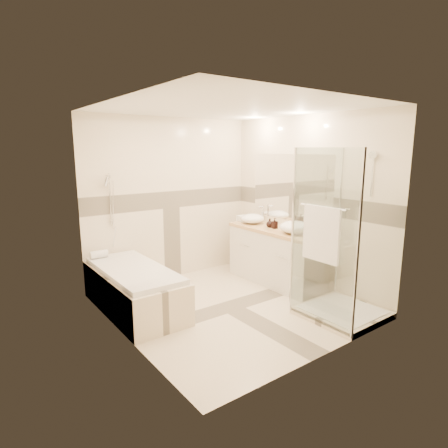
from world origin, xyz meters
TOP-DOWN VIEW (x-y plane):
  - room at (0.06, 0.01)m, footprint 2.82×3.02m
  - bathtub at (-1.02, 0.65)m, footprint 0.75×1.70m
  - vanity at (1.12, 0.30)m, footprint 0.58×1.62m
  - shower_enclosure at (0.83, -0.97)m, footprint 0.96×0.93m
  - vessel_sink_near at (1.10, 0.84)m, footprint 0.38×0.38m
  - vessel_sink_far at (1.10, -0.08)m, footprint 0.44×0.44m
  - faucet_near at (1.32, 0.84)m, footprint 0.11×0.03m
  - faucet_far at (1.32, -0.08)m, footprint 0.10×0.03m
  - amenity_bottle_a at (1.10, 0.33)m, footprint 0.08×0.08m
  - amenity_bottle_b at (1.10, 0.43)m, footprint 0.13×0.13m
  - folded_towels at (1.10, 1.02)m, footprint 0.20×0.30m
  - rolled_towel at (-1.23, 1.33)m, footprint 0.23×0.11m

SIDE VIEW (x-z plane):
  - bathtub at x=-1.02m, z-range 0.03..0.59m
  - vanity at x=1.12m, z-range 0.00..0.85m
  - shower_enclosure at x=0.83m, z-range -0.51..1.53m
  - rolled_towel at x=-1.23m, z-range 0.56..0.67m
  - folded_towels at x=1.10m, z-range 0.85..0.94m
  - amenity_bottle_b at x=1.10m, z-range 0.85..0.99m
  - vessel_sink_near at x=1.10m, z-range 0.85..1.00m
  - amenity_bottle_a at x=1.10m, z-range 0.85..1.01m
  - vessel_sink_far at x=1.10m, z-range 0.85..1.03m
  - faucet_far at x=1.32m, z-range 0.87..1.12m
  - faucet_near at x=1.32m, z-range 0.87..1.14m
  - room at x=0.06m, z-range 0.00..2.52m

